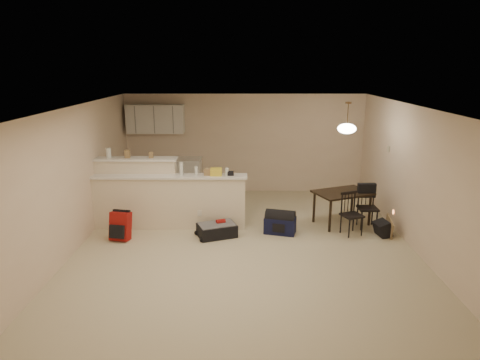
{
  "coord_description": "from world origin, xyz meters",
  "views": [
    {
      "loc": [
        -0.05,
        -7.21,
        3.18
      ],
      "look_at": [
        -0.1,
        0.7,
        1.05
      ],
      "focal_mm": 32.0,
      "sensor_mm": 36.0,
      "label": 1
    }
  ],
  "objects_px": {
    "navy_duffel": "(280,225)",
    "suitcase": "(217,230)",
    "dining_chair_far": "(368,207)",
    "dining_chair_near": "(352,214)",
    "black_daypack": "(383,229)",
    "red_backpack": "(120,226)",
    "dining_table": "(342,196)",
    "pendant_lamp": "(347,128)"
  },
  "relations": [
    {
      "from": "dining_table",
      "to": "black_daypack",
      "type": "xyz_separation_m",
      "value": [
        0.65,
        -0.66,
        -0.46
      ]
    },
    {
      "from": "navy_duffel",
      "to": "dining_table",
      "type": "bearing_deg",
      "value": 36.93
    },
    {
      "from": "navy_duffel",
      "to": "black_daypack",
      "type": "bearing_deg",
      "value": 11.25
    },
    {
      "from": "suitcase",
      "to": "navy_duffel",
      "type": "distance_m",
      "value": 1.24
    },
    {
      "from": "navy_duffel",
      "to": "red_backpack",
      "type": "bearing_deg",
      "value": -158.65
    },
    {
      "from": "dining_chair_far",
      "to": "red_backpack",
      "type": "xyz_separation_m",
      "value": [
        -4.8,
        -0.64,
        -0.17
      ]
    },
    {
      "from": "navy_duffel",
      "to": "suitcase",
      "type": "bearing_deg",
      "value": -156.95
    },
    {
      "from": "dining_chair_near",
      "to": "dining_table",
      "type": "bearing_deg",
      "value": 74.25
    },
    {
      "from": "suitcase",
      "to": "navy_duffel",
      "type": "bearing_deg",
      "value": -13.02
    },
    {
      "from": "dining_table",
      "to": "pendant_lamp",
      "type": "relative_size",
      "value": 2.1
    },
    {
      "from": "dining_table",
      "to": "red_backpack",
      "type": "relative_size",
      "value": 2.44
    },
    {
      "from": "pendant_lamp",
      "to": "dining_chair_near",
      "type": "distance_m",
      "value": 1.68
    },
    {
      "from": "dining_chair_far",
      "to": "navy_duffel",
      "type": "xyz_separation_m",
      "value": [
        -1.78,
        -0.31,
        -0.27
      ]
    },
    {
      "from": "dining_table",
      "to": "navy_duffel",
      "type": "height_order",
      "value": "dining_table"
    },
    {
      "from": "dining_chair_far",
      "to": "red_backpack",
      "type": "relative_size",
      "value": 1.63
    },
    {
      "from": "pendant_lamp",
      "to": "dining_chair_far",
      "type": "xyz_separation_m",
      "value": [
        0.47,
        -0.21,
        -1.56
      ]
    },
    {
      "from": "dining_chair_far",
      "to": "red_backpack",
      "type": "bearing_deg",
      "value": -173.78
    },
    {
      "from": "red_backpack",
      "to": "dining_chair_far",
      "type": "bearing_deg",
      "value": 19.58
    },
    {
      "from": "dining_table",
      "to": "red_backpack",
      "type": "distance_m",
      "value": 4.43
    },
    {
      "from": "pendant_lamp",
      "to": "red_backpack",
      "type": "distance_m",
      "value": 4.74
    },
    {
      "from": "dining_chair_far",
      "to": "pendant_lamp",
      "type": "bearing_deg",
      "value": 154.39
    },
    {
      "from": "dining_table",
      "to": "navy_duffel",
      "type": "relative_size",
      "value": 2.19
    },
    {
      "from": "dining_table",
      "to": "dining_chair_near",
      "type": "bearing_deg",
      "value": -106.31
    },
    {
      "from": "pendant_lamp",
      "to": "dining_chair_far",
      "type": "height_order",
      "value": "pendant_lamp"
    },
    {
      "from": "dining_table",
      "to": "navy_duffel",
      "type": "distance_m",
      "value": 1.48
    },
    {
      "from": "suitcase",
      "to": "red_backpack",
      "type": "relative_size",
      "value": 1.32
    },
    {
      "from": "dining_chair_far",
      "to": "red_backpack",
      "type": "height_order",
      "value": "dining_chair_far"
    },
    {
      "from": "suitcase",
      "to": "navy_duffel",
      "type": "height_order",
      "value": "navy_duffel"
    },
    {
      "from": "dining_chair_far",
      "to": "navy_duffel",
      "type": "distance_m",
      "value": 1.82
    },
    {
      "from": "dining_chair_far",
      "to": "dining_chair_near",
      "type": "bearing_deg",
      "value": -138.76
    },
    {
      "from": "pendant_lamp",
      "to": "black_daypack",
      "type": "relative_size",
      "value": 1.89
    },
    {
      "from": "dining_chair_near",
      "to": "red_backpack",
      "type": "distance_m",
      "value": 4.41
    },
    {
      "from": "dining_chair_near",
      "to": "black_daypack",
      "type": "bearing_deg",
      "value": -28.94
    },
    {
      "from": "suitcase",
      "to": "red_backpack",
      "type": "bearing_deg",
      "value": 164.11
    },
    {
      "from": "pendant_lamp",
      "to": "suitcase",
      "type": "relative_size",
      "value": 0.88
    },
    {
      "from": "dining_chair_far",
      "to": "black_daypack",
      "type": "xyz_separation_m",
      "value": [
        0.18,
        -0.44,
        -0.29
      ]
    },
    {
      "from": "red_backpack",
      "to": "navy_duffel",
      "type": "height_order",
      "value": "red_backpack"
    },
    {
      "from": "dining_table",
      "to": "black_daypack",
      "type": "height_order",
      "value": "dining_table"
    },
    {
      "from": "dining_table",
      "to": "pendant_lamp",
      "type": "xyz_separation_m",
      "value": [
        0.0,
        0.0,
        1.39
      ]
    },
    {
      "from": "dining_chair_near",
      "to": "navy_duffel",
      "type": "height_order",
      "value": "dining_chair_near"
    },
    {
      "from": "dining_chair_far",
      "to": "black_daypack",
      "type": "bearing_deg",
      "value": -69.28
    },
    {
      "from": "dining_table",
      "to": "pendant_lamp",
      "type": "distance_m",
      "value": 1.39
    }
  ]
}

